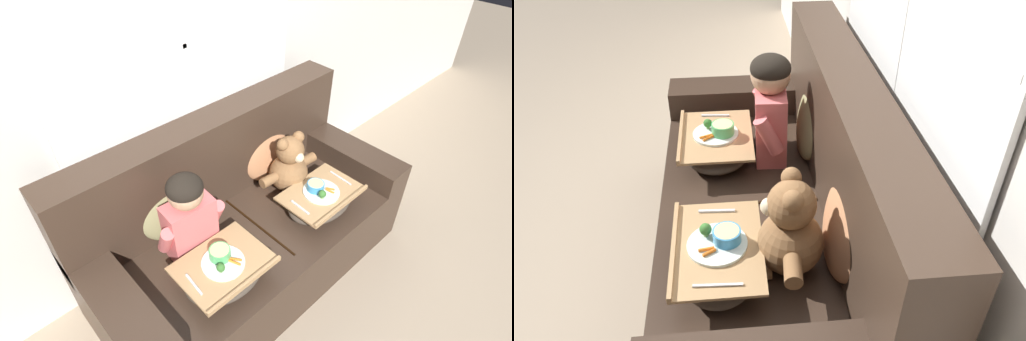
# 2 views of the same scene
# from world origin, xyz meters

# --- Properties ---
(ground_plane) EXTENTS (14.00, 14.00, 0.00)m
(ground_plane) POSITION_xyz_m (0.00, 0.00, 0.00)
(ground_plane) COLOR tan
(wall_back_with_window) EXTENTS (8.00, 0.08, 2.60)m
(wall_back_with_window) POSITION_xyz_m (0.00, 0.56, 1.31)
(wall_back_with_window) COLOR beige
(wall_back_with_window) RESTS_ON ground_plane
(couch) EXTENTS (1.98, 0.92, 1.04)m
(couch) POSITION_xyz_m (0.00, 0.08, 0.36)
(couch) COLOR #38281E
(couch) RESTS_ON ground_plane
(throw_pillow_behind_child) EXTENTS (0.41, 0.20, 0.42)m
(throw_pillow_behind_child) POSITION_xyz_m (-0.38, 0.27, 0.66)
(throw_pillow_behind_child) COLOR #898456
(throw_pillow_behind_child) RESTS_ON couch
(throw_pillow_behind_teddy) EXTENTS (0.43, 0.21, 0.44)m
(throw_pillow_behind_teddy) POSITION_xyz_m (0.38, 0.27, 0.66)
(throw_pillow_behind_teddy) COLOR #B2754C
(throw_pillow_behind_teddy) RESTS_ON couch
(child_figure) EXTENTS (0.38, 0.19, 0.54)m
(child_figure) POSITION_xyz_m (-0.38, 0.06, 0.76)
(child_figure) COLOR #DB6666
(child_figure) RESTS_ON couch
(teddy_bear) EXTENTS (0.45, 0.31, 0.41)m
(teddy_bear) POSITION_xyz_m (0.38, 0.06, 0.64)
(teddy_bear) COLOR brown
(teddy_bear) RESTS_ON couch
(lap_tray_child) EXTENTS (0.47, 0.36, 0.20)m
(lap_tray_child) POSITION_xyz_m (-0.38, -0.20, 0.54)
(lap_tray_child) COLOR #473D33
(lap_tray_child) RESTS_ON child_figure
(lap_tray_teddy) EXTENTS (0.49, 0.33, 0.20)m
(lap_tray_teddy) POSITION_xyz_m (0.38, -0.20, 0.54)
(lap_tray_teddy) COLOR #473D33
(lap_tray_teddy) RESTS_ON teddy_bear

